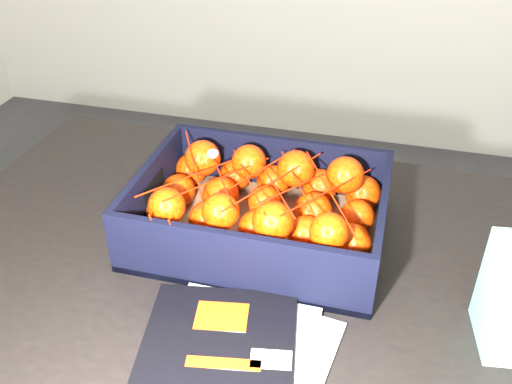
# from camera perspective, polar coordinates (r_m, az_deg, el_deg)

# --- Properties ---
(table) EXTENTS (1.22, 0.84, 0.75)m
(table) POSITION_cam_1_polar(r_m,az_deg,el_deg) (1.02, 0.50, -11.32)
(table) COLOR black
(table) RESTS_ON ground
(magazine_stack) EXTENTS (0.29, 0.31, 0.02)m
(magazine_stack) POSITION_cam_1_polar(r_m,az_deg,el_deg) (0.79, -2.85, -17.14)
(magazine_stack) COLOR beige
(magazine_stack) RESTS_ON table
(produce_crate) EXTENTS (0.42, 0.31, 0.11)m
(produce_crate) POSITION_cam_1_polar(r_m,az_deg,el_deg) (0.99, 0.45, -2.69)
(produce_crate) COLOR brown
(produce_crate) RESTS_ON table
(clementine_heap) EXTENTS (0.39, 0.29, 0.12)m
(clementine_heap) POSITION_cam_1_polar(r_m,az_deg,el_deg) (0.98, 0.58, -1.47)
(clementine_heap) COLOR red
(clementine_heap) RESTS_ON produce_crate
(mesh_net) EXTENTS (0.35, 0.28, 0.09)m
(mesh_net) POSITION_cam_1_polar(r_m,az_deg,el_deg) (0.94, -0.20, 0.70)
(mesh_net) COLOR #B71D06
(mesh_net) RESTS_ON clementine_heap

